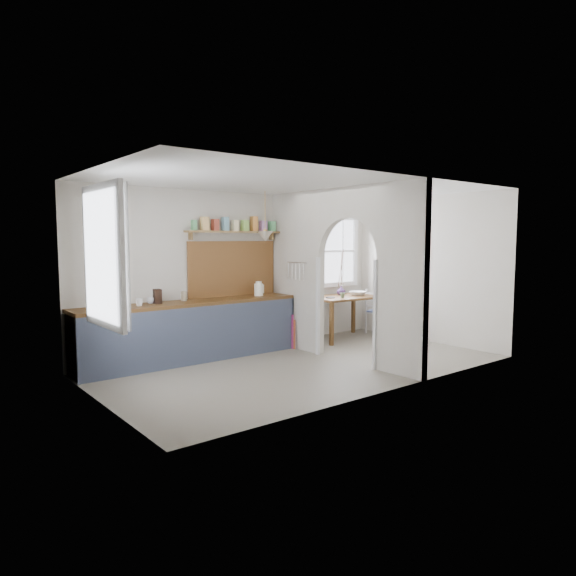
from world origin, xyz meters
TOP-DOWN VIEW (x-y plane):
  - floor at (0.00, 0.00)m, footprint 5.80×3.20m
  - ceiling at (0.00, 0.00)m, footprint 5.80×3.20m
  - walls at (0.00, 0.00)m, footprint 5.81×3.21m
  - partition at (0.70, 0.06)m, footprint 0.12×3.20m
  - kitchen_window at (-2.87, 0.00)m, footprint 0.10×1.16m
  - nook_window at (1.80, 1.56)m, footprint 1.76×0.10m
  - counter at (-1.13, 1.33)m, footprint 3.50×0.60m
  - sink at (-2.43, 1.30)m, footprint 0.40×0.40m
  - backsplash at (-0.20, 1.58)m, footprint 1.65×0.03m
  - shelf at (-0.20, 1.49)m, footprint 1.75×0.20m
  - pendant_lamp at (0.15, 1.15)m, footprint 0.26×0.26m
  - utensil_rail at (0.61, 0.90)m, footprint 0.02×0.50m
  - dining_table at (1.87, 1.09)m, footprint 1.32×0.93m
  - chair_left at (0.92, 1.00)m, footprint 0.44×0.44m
  - chair_right at (2.80, 1.05)m, footprint 0.47×0.47m
  - kettle at (0.13, 1.31)m, footprint 0.23×0.20m
  - mug_a at (-1.95, 1.27)m, footprint 0.12×0.12m
  - mug_b at (-1.71, 1.43)m, footprint 0.13×0.13m
  - knife_block at (-1.64, 1.35)m, footprint 0.11×0.15m
  - jar at (-1.17, 1.44)m, footprint 0.11×0.11m
  - towel_magenta at (0.58, 0.98)m, footprint 0.02×0.03m
  - towel_orange at (0.58, 0.93)m, footprint 0.02×0.03m
  - bowl at (2.19, 1.04)m, footprint 0.39×0.39m
  - table_cup at (1.70, 0.94)m, footprint 0.12×0.12m
  - plate at (1.50, 1.05)m, footprint 0.17×0.17m
  - vase at (2.00, 1.28)m, footprint 0.17×0.17m

SIDE VIEW (x-z plane):
  - floor at x=0.00m, z-range -0.01..0.01m
  - towel_orange at x=0.58m, z-range 0.00..0.50m
  - towel_magenta at x=0.58m, z-range -0.03..0.58m
  - dining_table at x=1.87m, z-range 0.00..0.79m
  - chair_right at x=2.80m, z-range 0.00..0.87m
  - chair_left at x=0.92m, z-range 0.00..0.89m
  - counter at x=-1.13m, z-range 0.01..0.91m
  - plate at x=1.50m, z-range 0.79..0.80m
  - bowl at x=2.19m, z-range 0.79..0.86m
  - table_cup at x=1.70m, z-range 0.79..0.88m
  - vase at x=2.00m, z-range 0.79..0.96m
  - sink at x=-2.43m, z-range 0.88..0.90m
  - mug_b at x=-1.71m, z-range 0.90..0.99m
  - mug_a at x=-1.95m, z-range 0.90..1.01m
  - jar at x=-1.17m, z-range 0.90..1.04m
  - knife_block at x=-1.64m, z-range 0.90..1.11m
  - kettle at x=0.13m, z-range 0.90..1.14m
  - walls at x=0.00m, z-range 0.00..2.60m
  - backsplash at x=-0.20m, z-range 0.90..1.80m
  - utensil_rail at x=0.61m, z-range 1.44..1.46m
  - partition at x=0.70m, z-range 0.15..2.75m
  - nook_window at x=1.80m, z-range 0.95..2.25m
  - kitchen_window at x=-2.87m, z-range 0.90..2.40m
  - pendant_lamp at x=0.15m, z-range 1.80..1.96m
  - shelf at x=-0.20m, z-range 1.90..2.11m
  - ceiling at x=0.00m, z-range 2.60..2.60m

